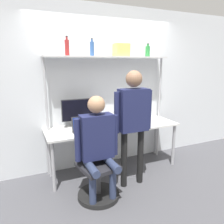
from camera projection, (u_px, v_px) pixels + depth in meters
The scene contains 14 objects.
ground_plane at pixel (122, 178), 3.43m from camera, with size 12.00×12.00×0.00m, color #4C4C51.
wall_back at pixel (105, 88), 3.77m from camera, with size 8.00×0.06×2.70m.
desk at pixel (113, 130), 3.59m from camera, with size 2.18×0.66×0.77m.
shelf_unit at pixel (109, 72), 3.54m from camera, with size 2.07×0.28×1.88m.
monitor at pixel (79, 112), 3.47m from camera, with size 0.55×0.22×0.46m.
laptop at pixel (83, 128), 3.25m from camera, with size 0.32×0.23×0.23m.
cell_phone at pixel (101, 130), 3.35m from camera, with size 0.07×0.15×0.01m.
office_chair at pixel (97, 177), 2.93m from camera, with size 0.56×0.56×0.93m.
person_seated at pixel (98, 140), 2.77m from camera, with size 0.59×0.47×1.38m.
person_standing at pixel (133, 114), 3.05m from camera, with size 0.58×0.23×1.68m.
bottle_green at pixel (148, 51), 3.75m from camera, with size 0.08×0.08×0.22m.
bottle_blue at pixel (92, 49), 3.35m from camera, with size 0.06×0.06×0.26m.
bottle_red at pixel (67, 47), 3.20m from camera, with size 0.06×0.06×0.28m.
storage_box at pixel (121, 50), 3.55m from camera, with size 0.23×0.19×0.20m.
Camera 1 is at (-1.40, -2.78, 1.78)m, focal length 35.00 mm.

